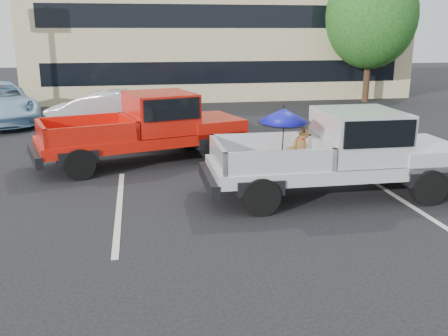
{
  "coord_description": "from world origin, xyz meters",
  "views": [
    {
      "loc": [
        -2.53,
        -7.96,
        3.53
      ],
      "look_at": [
        -1.14,
        -0.01,
        1.3
      ],
      "focal_mm": 40.0,
      "sensor_mm": 36.0,
      "label": 1
    }
  ],
  "objects_px": {
    "tree_back": "(270,16)",
    "tree_right": "(371,16)",
    "silver_pickup": "(348,148)",
    "silver_sedan": "(128,117)",
    "red_pickup": "(155,124)"
  },
  "relations": [
    {
      "from": "tree_back",
      "to": "tree_right",
      "type": "bearing_deg",
      "value": -69.44
    },
    {
      "from": "tree_right",
      "to": "silver_sedan",
      "type": "relative_size",
      "value": 1.37
    },
    {
      "from": "red_pickup",
      "to": "silver_pickup",
      "type": "bearing_deg",
      "value": -58.76
    },
    {
      "from": "tree_right",
      "to": "silver_pickup",
      "type": "xyz_separation_m",
      "value": [
        -7.05,
        -14.0,
        -3.16
      ]
    },
    {
      "from": "silver_sedan",
      "to": "silver_pickup",
      "type": "bearing_deg",
      "value": -132.83
    },
    {
      "from": "tree_right",
      "to": "red_pickup",
      "type": "xyz_separation_m",
      "value": [
        -11.08,
        -10.28,
        -3.17
      ]
    },
    {
      "from": "tree_right",
      "to": "red_pickup",
      "type": "bearing_deg",
      "value": -137.14
    },
    {
      "from": "tree_right",
      "to": "silver_pickup",
      "type": "bearing_deg",
      "value": -116.72
    },
    {
      "from": "silver_sedan",
      "to": "tree_right",
      "type": "bearing_deg",
      "value": -46.99
    },
    {
      "from": "silver_pickup",
      "to": "red_pickup",
      "type": "relative_size",
      "value": 0.93
    },
    {
      "from": "silver_pickup",
      "to": "red_pickup",
      "type": "distance_m",
      "value": 5.49
    },
    {
      "from": "silver_sedan",
      "to": "red_pickup",
      "type": "bearing_deg",
      "value": -153.78
    },
    {
      "from": "tree_right",
      "to": "red_pickup",
      "type": "distance_m",
      "value": 15.45
    },
    {
      "from": "tree_back",
      "to": "red_pickup",
      "type": "relative_size",
      "value": 1.17
    },
    {
      "from": "tree_back",
      "to": "red_pickup",
      "type": "height_order",
      "value": "tree_back"
    }
  ]
}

